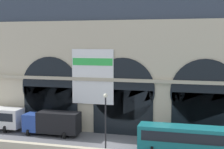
# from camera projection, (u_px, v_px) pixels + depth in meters

# --- Properties ---
(ground_plane) EXTENTS (200.00, 200.00, 0.00)m
(ground_plane) POSITION_uv_depth(u_px,v_px,m) (113.00, 146.00, 38.94)
(ground_plane) COLOR slate
(station_building) EXTENTS (43.30, 5.77, 19.58)m
(station_building) POSITION_uv_depth(u_px,v_px,m) (128.00, 62.00, 45.36)
(station_building) COLOR beige
(station_building) RESTS_ON ground
(box_truck_midwest) EXTENTS (7.50, 2.91, 3.12)m
(box_truck_midwest) POSITION_uv_depth(u_px,v_px,m) (52.00, 122.00, 43.32)
(box_truck_midwest) COLOR #28479E
(box_truck_midwest) RESTS_ON ground
(bus_mideast) EXTENTS (11.00, 3.25, 3.10)m
(bus_mideast) POSITION_uv_depth(u_px,v_px,m) (189.00, 139.00, 35.86)
(bus_mideast) COLOR #19727A
(bus_mideast) RESTS_ON ground
(street_lamp_quayside) EXTENTS (0.44, 0.44, 6.90)m
(street_lamp_quayside) POSITION_uv_depth(u_px,v_px,m) (106.00, 117.00, 34.58)
(street_lamp_quayside) COLOR black
(street_lamp_quayside) RESTS_ON ground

